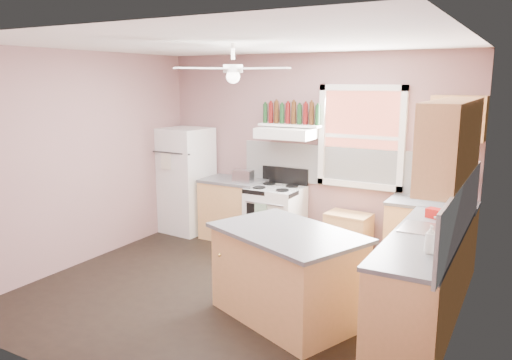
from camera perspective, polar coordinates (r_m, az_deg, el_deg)
The scene contains 32 objects.
floor at distance 5.70m, azimuth -2.41°, elevation -12.84°, with size 4.50×4.50×0.00m, color black.
ceiling at distance 5.21m, azimuth -2.67°, elevation 15.35°, with size 4.50×4.50×0.00m, color white.
wall_back at distance 7.07m, azimuth 6.15°, elevation 3.28°, with size 4.50×0.05×2.70m, color #886261.
wall_right at distance 4.55m, azimuth 22.64°, elevation -2.07°, with size 0.05×4.00×2.70m, color #886261.
wall_left at distance 6.76m, azimuth -19.18°, elevation 2.34°, with size 0.05×4.00×2.70m, color #886261.
backsplash_back at distance 6.90m, azimuth 9.43°, elevation 1.52°, with size 2.90×0.03×0.55m, color white.
backsplash_right at distance 4.88m, azimuth 22.45°, elevation -3.29°, with size 0.03×2.60×0.55m, color white.
window_view at distance 6.74m, azimuth 11.94°, elevation 4.85°, with size 1.00×0.02×1.20m, color brown.
window_frame at distance 6.72m, azimuth 11.87°, elevation 4.83°, with size 1.16×0.07×1.36m, color white.
refrigerator at distance 7.80m, azimuth -7.99°, elevation -0.03°, with size 0.68×0.67×1.62m, color white.
base_cabinet_left at distance 7.45m, azimuth -2.52°, elevation -3.46°, with size 0.90×0.60×0.86m, color tan.
counter_left at distance 7.35m, azimuth -2.55°, elevation -0.07°, with size 0.92×0.62×0.04m, color #505153.
toaster at distance 7.10m, azimuth -1.49°, elevation 0.44°, with size 0.28×0.16×0.18m, color silver.
stove at distance 7.08m, azimuth 2.23°, elevation -4.26°, with size 0.72×0.64×0.86m, color white.
range_hood at distance 6.88m, azimuth 3.53°, elevation 5.37°, with size 0.78×0.50×0.14m, color white.
bottle_shelf at distance 6.98m, azimuth 3.97°, elevation 6.28°, with size 0.90×0.26×0.03m, color white.
cart at distance 6.81m, azimuth 10.46°, elevation -6.34°, with size 0.57×0.38×0.57m, color tan.
base_cabinet_corner at distance 6.48m, azimuth 19.25°, elevation -6.39°, with size 1.00×0.60×0.86m, color tan.
base_cabinet_right at distance 5.15m, azimuth 18.62°, elevation -11.00°, with size 0.60×2.20×0.86m, color tan.
counter_corner at distance 6.37m, azimuth 19.51°, elevation -2.53°, with size 1.02×0.62×0.04m, color #505153.
counter_right at distance 5.00m, azimuth 18.83°, elevation -6.21°, with size 0.62×2.22×0.04m, color #505153.
sink at distance 5.19m, azimuth 19.26°, elevation -5.44°, with size 0.55×0.45×0.03m, color silver.
faucet at distance 5.14m, azimuth 21.07°, elevation -4.83°, with size 0.03×0.03×0.14m, color silver.
upper_cabinet_right at distance 4.99m, azimuth 21.50°, elevation 4.17°, with size 0.33×1.80×0.76m, color tan.
upper_cabinet_corner at distance 6.31m, azimuth 22.13°, elevation 6.57°, with size 0.60×0.33×0.52m, color tan.
paper_towel at distance 6.40m, azimuth 22.80°, elevation 0.70°, with size 0.12×0.12×0.26m, color white.
island at distance 5.03m, azimuth 3.55°, elevation -10.92°, with size 1.37×0.87×0.86m, color tan.
island_top at distance 4.88m, azimuth 3.61°, elevation -6.03°, with size 1.45×0.95×0.04m, color #505153.
ceiling_fan_hub at distance 5.20m, azimuth -2.64°, elevation 12.60°, with size 0.20×0.20×0.08m, color white.
soap_bottle at distance 4.46m, azimuth 19.31°, elevation -6.42°, with size 0.10×0.10×0.25m, color silver.
red_caddy at distance 5.62m, azimuth 19.84°, elevation -3.61°, with size 0.18×0.12×0.10m, color #A4100E.
wine_bottles at distance 6.97m, azimuth 3.99°, elevation 7.58°, with size 0.86×0.06×0.31m.
Camera 1 is at (2.74, -4.41, 2.34)m, focal length 35.00 mm.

